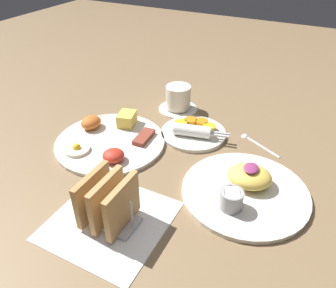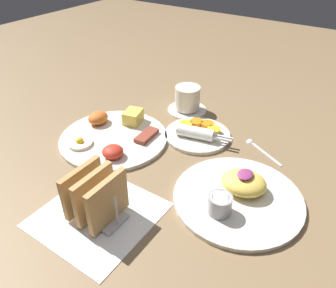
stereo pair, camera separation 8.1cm
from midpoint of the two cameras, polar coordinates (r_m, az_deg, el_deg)
ground_plane at (r=0.77m, az=2.50°, el=-4.93°), size 3.00×3.00×0.00m
napkin_flat at (r=0.68m, az=-8.71°, el=-12.17°), size 0.22×0.22×0.00m
plate_breakfast at (r=0.88m, az=-6.90°, el=1.40°), size 0.29×0.29×0.05m
plate_condiments at (r=0.90m, az=7.77°, el=1.81°), size 0.18×0.19×0.04m
plate_foreground at (r=0.72m, az=15.31°, el=-8.56°), size 0.27×0.27×0.06m
toast_rack at (r=0.64m, az=-9.09°, el=-9.11°), size 0.10×0.12×0.10m
coffee_cup at (r=1.01m, az=5.72°, el=7.60°), size 0.12×0.12×0.08m
teaspoon at (r=0.89m, az=17.91°, el=-0.52°), size 0.07×0.11×0.01m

